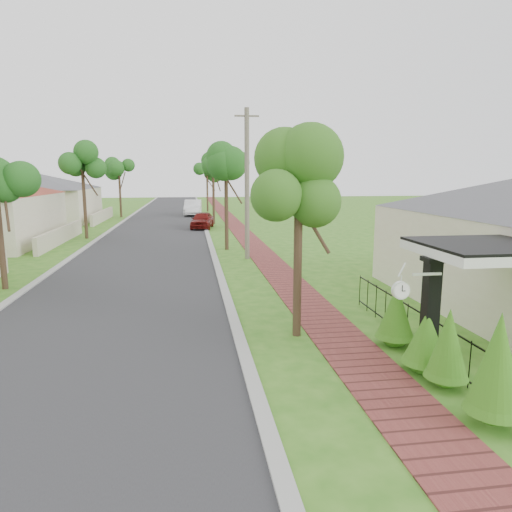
{
  "coord_description": "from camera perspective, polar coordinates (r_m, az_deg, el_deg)",
  "views": [
    {
      "loc": [
        -0.53,
        -9.85,
        4.22
      ],
      "look_at": [
        1.65,
        5.28,
        1.5
      ],
      "focal_mm": 32.0,
      "sensor_mm": 36.0,
      "label": 1
    }
  ],
  "objects": [
    {
      "name": "far_house_grey",
      "position": [
        46.21,
        -26.6,
        6.7
      ],
      "size": [
        15.56,
        15.56,
        4.6
      ],
      "color": "beige",
      "rests_on": "ground"
    },
    {
      "name": "sidewalk",
      "position": [
        30.39,
        -0.98,
        2.1
      ],
      "size": [
        1.5,
        120.0,
        0.03
      ],
      "primitive_type": "cube",
      "color": "brown",
      "rests_on": "ground"
    },
    {
      "name": "porch_post",
      "position": [
        10.67,
        20.87,
        -7.49
      ],
      "size": [
        0.48,
        0.48,
        2.52
      ],
      "color": "black",
      "rests_on": "ground"
    },
    {
      "name": "street_trees",
      "position": [
        36.77,
        -12.06,
        10.36
      ],
      "size": [
        10.7,
        37.65,
        5.89
      ],
      "color": "#382619",
      "rests_on": "ground"
    },
    {
      "name": "road",
      "position": [
        30.25,
        -12.81,
        1.81
      ],
      "size": [
        7.0,
        120.0,
        0.02
      ],
      "primitive_type": "cube",
      "color": "#28282B",
      "rests_on": "ground"
    },
    {
      "name": "kerb_left",
      "position": [
        30.76,
        -19.6,
        1.61
      ],
      "size": [
        0.3,
        120.0,
        0.1
      ],
      "primitive_type": "cube",
      "color": "#9E9E99",
      "rests_on": "ground"
    },
    {
      "name": "ground",
      "position": [
        10.73,
        -4.82,
        -13.11
      ],
      "size": [
        160.0,
        160.0,
        0.0
      ],
      "primitive_type": "plane",
      "color": "#326E1A",
      "rests_on": "ground"
    },
    {
      "name": "utility_pole",
      "position": [
        22.97,
        -1.13,
        8.99
      ],
      "size": [
        1.2,
        0.24,
        7.45
      ],
      "color": "#706757",
      "rests_on": "ground"
    },
    {
      "name": "near_tree",
      "position": [
        11.68,
        5.39,
        8.78
      ],
      "size": [
        1.94,
        1.94,
        4.99
      ],
      "color": "#382619",
      "rests_on": "ground"
    },
    {
      "name": "hedge_row",
      "position": [
        10.25,
        21.81,
        -10.03
      ],
      "size": [
        0.89,
        4.62,
        2.12
      ],
      "color": "#296113",
      "rests_on": "ground"
    },
    {
      "name": "parked_car_red",
      "position": [
        36.85,
        -6.74,
        4.47
      ],
      "size": [
        2.18,
        4.08,
        1.32
      ],
      "primitive_type": "imported",
      "rotation": [
        0.0,
        0.0,
        -0.17
      ],
      "color": "#63110E",
      "rests_on": "ground"
    },
    {
      "name": "kerb_right",
      "position": [
        30.17,
        -5.88,
        1.99
      ],
      "size": [
        0.3,
        120.0,
        0.1
      ],
      "primitive_type": "cube",
      "color": "#9E9E99",
      "rests_on": "ground"
    },
    {
      "name": "picket_fence",
      "position": [
        11.84,
        19.83,
        -8.68
      ],
      "size": [
        0.03,
        8.02,
        1.0
      ],
      "color": "black",
      "rests_on": "ground"
    },
    {
      "name": "station_clock",
      "position": [
        9.72,
        17.9,
        -3.92
      ],
      "size": [
        1.04,
        0.13,
        0.53
      ],
      "color": "white",
      "rests_on": "ground"
    },
    {
      "name": "parked_car_white",
      "position": [
        48.94,
        -7.87,
        5.99
      ],
      "size": [
        1.98,
        5.0,
        1.62
      ],
      "primitive_type": "imported",
      "rotation": [
        0.0,
        0.0,
        -0.06
      ],
      "color": "white",
      "rests_on": "ground"
    }
  ]
}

